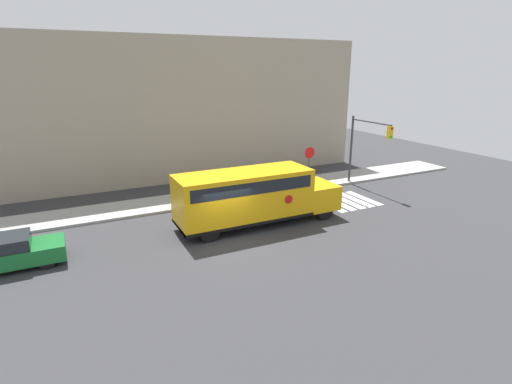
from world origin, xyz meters
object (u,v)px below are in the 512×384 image
object	(u,v)px
school_bus	(252,195)
stop_sign	(309,161)
traffic_light	(364,141)
parked_car	(3,253)

from	to	relation	value
school_bus	stop_sign	world-z (taller)	school_bus
school_bus	stop_sign	size ratio (longest dim) A/B	3.09
traffic_light	parked_car	bearing A→B (deg)	-172.67
parked_car	stop_sign	bearing A→B (deg)	13.42
stop_sign	school_bus	bearing A→B (deg)	-145.87
stop_sign	parked_car	bearing A→B (deg)	-166.58
traffic_light	school_bus	bearing A→B (deg)	-163.75
stop_sign	traffic_light	size ratio (longest dim) A/B	0.59
school_bus	parked_car	distance (m)	11.57
parked_car	traffic_light	bearing A→B (deg)	7.33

